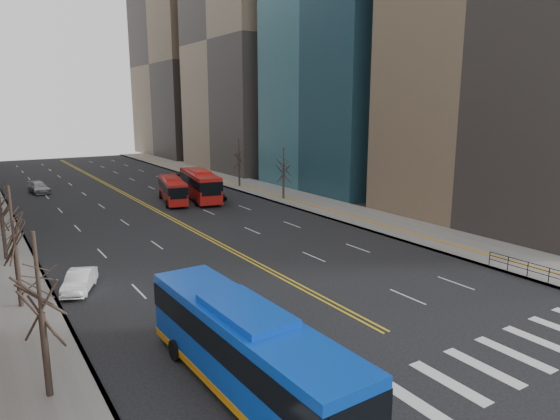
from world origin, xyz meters
TOP-DOWN VIEW (x-y plane):
  - ground at (0.00, 0.00)m, footprint 220.00×220.00m
  - sidewalk_right at (17.50, 45.00)m, footprint 7.00×130.00m
  - crosswalk at (0.00, 0.00)m, footprint 26.70×4.00m
  - centerline at (0.00, 55.00)m, footprint 0.55×100.00m
  - office_towers at (0.12, 68.51)m, footprint 83.00×134.00m
  - pedestrian_railing at (14.30, 6.00)m, footprint 0.06×6.06m
  - street_trees at (-7.18, 34.55)m, footprint 35.20×47.20m
  - blue_bus at (-8.98, 4.00)m, footprint 3.37×13.47m
  - red_bus_near at (3.36, 45.68)m, footprint 4.38×10.13m
  - red_bus_far at (6.99, 45.61)m, footprint 4.94×12.32m
  - car_white at (-12.50, 20.08)m, footprint 3.03×4.35m
  - car_dark_mid at (8.56, 44.40)m, footprint 1.90×3.88m
  - car_silver at (-9.73, 61.92)m, footprint 2.59×5.31m
  - car_dark_far at (11.24, 62.31)m, footprint 2.06×4.32m

SIDE VIEW (x-z plane):
  - ground at x=0.00m, z-range 0.00..0.00m
  - crosswalk at x=0.00m, z-range 0.00..0.01m
  - centerline at x=0.00m, z-range 0.00..0.01m
  - sidewalk_right at x=17.50m, z-range 0.00..0.15m
  - car_dark_far at x=11.24m, z-range 0.00..1.19m
  - car_dark_mid at x=8.56m, z-range 0.00..1.27m
  - car_white at x=-12.50m, z-range 0.00..1.36m
  - car_silver at x=-9.73m, z-range 0.00..1.49m
  - pedestrian_railing at x=14.30m, z-range 0.31..1.33m
  - red_bus_near at x=3.36m, z-range 0.19..3.35m
  - blue_bus at x=-8.98m, z-range 0.10..3.96m
  - red_bus_far at x=6.99m, z-range 0.21..4.00m
  - street_trees at x=-7.18m, z-range 1.07..8.67m
  - office_towers at x=0.12m, z-range -5.08..52.92m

